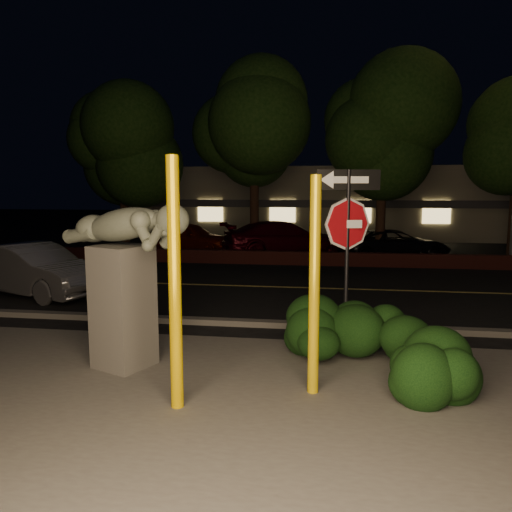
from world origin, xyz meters
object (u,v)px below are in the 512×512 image
Objects in this scene: yellow_pole_left at (175,286)px; parked_car_darkred at (284,239)px; yellow_pole_right at (314,287)px; signpost at (348,225)px; parked_car_red at (188,237)px; parked_car_dark at (394,245)px; sculpture at (124,267)px; silver_sedan at (33,270)px.

parked_car_darkred is at bearing 90.04° from yellow_pole_left.
yellow_pole_left reaches higher than yellow_pole_right.
parked_car_red is at bearing 104.37° from signpost.
yellow_pole_right is 0.69× the size of parked_car_dark.
parked_car_red is (-6.47, 12.72, -1.54)m from signpost.
sculpture is at bearing 151.01° from parked_car_darkred.
parked_car_darkred is (-0.01, 14.59, -0.87)m from yellow_pole_left.
parked_car_dark is at bearing -30.92° from silver_sedan.
signpost is at bearing 166.63° from parked_car_darkred.
silver_sedan is (-8.02, 3.54, -1.54)m from signpost.
parked_car_darkred is at bearing 97.09° from yellow_pole_right.
parked_car_darkred is 1.17× the size of parked_car_dark.
yellow_pole_left is 3.37m from signpost.
signpost is 0.72× the size of parked_car_dark.
yellow_pole_right is (1.71, 0.73, -0.11)m from yellow_pole_left.
sculpture is at bearing 133.39° from yellow_pole_left.
yellow_pole_left reaches higher than parked_car_darkred.
yellow_pole_right is 13.99m from parked_car_darkred.
yellow_pole_left is at bearing -154.60° from parked_car_red.
yellow_pole_left reaches higher than parked_car_dark.
sculpture is at bearing 138.86° from parked_car_dark.
signpost reaches higher than sculpture.
yellow_pole_left is 0.63× the size of parked_car_darkred.
parked_car_dark is at bearing 66.75° from signpost.
sculpture is 0.65× the size of parked_car_red.
parked_car_dark is (10.23, 8.21, -0.08)m from silver_sedan.
sculpture is at bearing -157.98° from parked_car_red.
signpost reaches higher than parked_car_red.
signpost is 1.20× the size of sculpture.
yellow_pole_left is at bearing -23.50° from sculpture.
yellow_pole_left reaches higher than sculpture.
yellow_pole_left is 1.81m from sculpture.
yellow_pole_right is at bearing -117.82° from signpost.
parked_car_darkred reaches higher than parked_car_dark.
parked_car_darkred is at bearing -13.85° from silver_sedan.
signpost reaches higher than silver_sedan.
silver_sedan is 0.96× the size of parked_car_dark.
silver_sedan is at bearing 144.90° from yellow_pole_right.
signpost is 3.68m from sculpture.
silver_sedan is 0.82× the size of parked_car_darkred.
silver_sedan is (-4.58, 4.71, -0.92)m from sculpture.
silver_sedan is at bearing 134.02° from yellow_pole_left.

